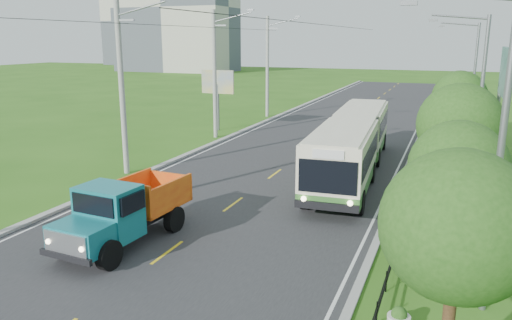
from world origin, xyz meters
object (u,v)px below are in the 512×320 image
Objects in this scene: pole_near at (122,87)px; billboard_right at (504,79)px; pole_mid at (215,74)px; tree_second at (459,174)px; planter_near at (420,223)px; bus at (353,140)px; pole_far at (268,66)px; dump_truck at (124,208)px; tree_third at (460,129)px; tree_back at (460,95)px; streetlight_mid at (478,95)px; streetlight_near at (495,147)px; billboard_left at (218,86)px; planter_mid at (430,175)px; tree_fifth at (460,101)px; streetlight_far at (472,77)px; tree_front at (460,233)px; planter_far at (436,148)px; planter_front at (399,319)px; tree_fourth at (459,119)px.

pole_near is 23.32m from billboard_right.
pole_mid is 1.89× the size of tree_second.
bus is (-4.39, 7.84, 1.73)m from planter_near.
pole_far is 33.57m from dump_truck.
pole_near is 1.67× the size of tree_third.
tree_back is (-0.00, 18.00, -0.33)m from tree_third.
streetlight_mid is at bearing -20.32° from pole_mid.
tree_second is at bearing -20.74° from pole_near.
tree_third is at bearing 37.57° from dump_truck.
streetlight_near is 1.74× the size of billboard_left.
pole_mid is 18.89m from tree_back.
planter_mid is at bearing 56.26° from dump_truck.
streetlight_far reaches higher than tree_fifth.
bus is (-4.39, -0.16, 1.73)m from planter_mid.
pole_far is 1.67× the size of tree_third.
streetlight_near is at bearing -25.46° from pole_near.
planter_near is 8.00m from planter_mid.
planter_near is 0.13× the size of billboard_left.
tree_front is at bearing -15.16° from dump_truck.
tree_second is 29.20m from billboard_left.
bus is at bearing -56.94° from pole_far.
planter_far is at bearing -33.12° from pole_far.
streetlight_near is 28.00m from streetlight_far.
tree_front is at bearing -90.00° from tree_fifth.
tree_front is 6.00m from tree_second.
tree_second is at bearing 73.12° from planter_front.
tree_third reaches higher than planter_near.
dump_truck is (-12.64, -13.78, -3.46)m from streetlight_mid.
tree_fourth is 0.60× the size of streetlight_far.
billboard_right is at bearing -32.30° from pole_far.
tree_fourth is 0.31× the size of bus.
billboard_left is 25.05m from dump_truck.
planter_mid is at bearing -48.41° from pole_far.
tree_third is 0.66× the size of streetlight_near.
tree_second is 11.97m from streetlight_mid.
billboard_right reaches higher than tree_fifth.
tree_front is 1.02× the size of tree_back.
planter_near is at bearing -58.01° from pole_far.
tree_fourth reaches higher than planter_mid.
tree_fourth is (-0.00, 6.00, -0.40)m from tree_third.
pole_far is 0.57× the size of bus.
planter_near is at bearing 97.26° from tree_front.
tree_fifth is 6.00m from tree_back.
pole_mid is at bearing 126.09° from tree_front.
planter_mid is at bearing -98.30° from streetlight_far.
streetlight_near is 13.54× the size of planter_far.
pole_mid is 28.26m from streetlight_near.
streetlight_near and streetlight_far have the same top height.
bus reaches higher than planter_front.
streetlight_far is at bearing 90.00° from streetlight_mid.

